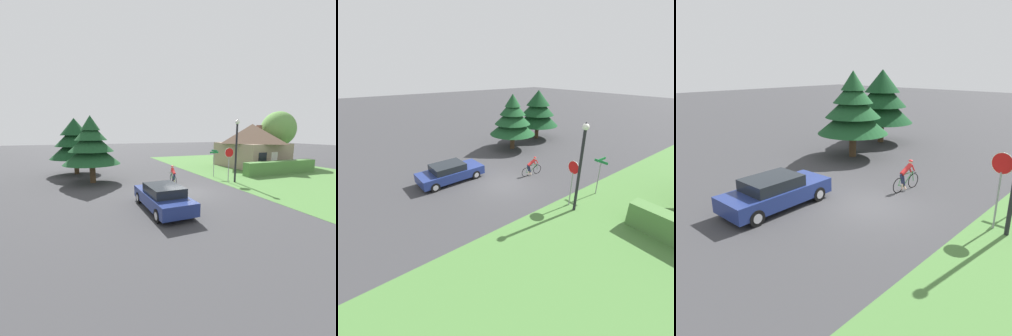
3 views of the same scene
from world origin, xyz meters
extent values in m
plane|color=#38383A|center=(0.00, 0.00, 0.00)|extent=(140.00, 140.00, 0.00)
cube|color=#477538|center=(11.90, 4.00, 0.01)|extent=(16.00, 36.00, 0.01)
cube|color=gray|center=(12.52, 8.09, 1.42)|extent=(6.47, 7.07, 2.84)
pyramid|color=brown|center=(12.52, 8.09, 3.96)|extent=(6.99, 7.63, 2.23)
cube|color=silver|center=(12.72, 4.71, 1.00)|extent=(0.90, 0.11, 2.00)
cube|color=black|center=(11.03, 4.61, 1.56)|extent=(1.10, 0.13, 0.90)
cube|color=brown|center=(14.30, 8.87, 4.58)|extent=(0.53, 0.53, 0.80)
cube|color=#4C7A3D|center=(11.81, 2.99, 0.65)|extent=(8.49, 0.90, 1.29)
cube|color=navy|center=(-2.68, -2.66, 0.58)|extent=(2.02, 4.73, 0.64)
cube|color=black|center=(-2.68, -2.86, 1.13)|extent=(1.72, 2.31, 0.47)
cylinder|color=black|center=(-3.56, -1.10, 0.32)|extent=(0.29, 0.65, 0.64)
cylinder|color=#ADADB2|center=(-3.56, -1.10, 0.32)|extent=(0.29, 0.38, 0.37)
cylinder|color=black|center=(-1.91, -1.04, 0.32)|extent=(0.29, 0.65, 0.64)
cylinder|color=#ADADB2|center=(-1.91, -1.04, 0.32)|extent=(0.29, 0.38, 0.37)
cylinder|color=black|center=(-3.45, -4.27, 0.32)|extent=(0.29, 0.65, 0.64)
cylinder|color=#ADADB2|center=(-3.45, -4.27, 0.32)|extent=(0.29, 0.38, 0.37)
cylinder|color=black|center=(-1.80, -4.21, 0.32)|extent=(0.29, 0.65, 0.64)
cylinder|color=#ADADB2|center=(-1.80, -4.21, 0.32)|extent=(0.29, 0.38, 0.37)
torus|color=black|center=(0.09, 2.18, 0.35)|extent=(0.12, 0.74, 0.74)
torus|color=black|center=(0.21, 3.26, 0.35)|extent=(0.12, 0.74, 0.74)
cylinder|color=#338C3F|center=(0.12, 2.45, 0.52)|extent=(0.06, 0.19, 0.59)
cylinder|color=#338C3F|center=(0.16, 2.85, 0.53)|extent=(0.11, 0.67, 0.63)
cylinder|color=#338C3F|center=(0.16, 2.78, 0.82)|extent=(0.13, 0.80, 0.06)
cylinder|color=#338C3F|center=(0.11, 2.36, 0.29)|extent=(0.08, 0.36, 0.16)
cylinder|color=#338C3F|center=(0.10, 2.28, 0.58)|extent=(0.06, 0.22, 0.47)
cylinder|color=#338C3F|center=(0.21, 3.22, 0.59)|extent=(0.05, 0.13, 0.48)
cylinder|color=black|center=(0.20, 3.17, 0.83)|extent=(0.44, 0.07, 0.02)
ellipsoid|color=black|center=(0.11, 2.38, 0.83)|extent=(0.10, 0.21, 0.05)
cylinder|color=#262D4C|center=(0.12, 2.37, 0.64)|extent=(0.14, 0.27, 0.49)
cylinder|color=#262D4C|center=(0.12, 2.53, 0.56)|extent=(0.14, 0.27, 0.64)
cylinder|color=beige|center=(0.13, 2.45, 0.26)|extent=(0.08, 0.08, 0.30)
cylinder|color=beige|center=(0.18, 2.61, 0.16)|extent=(0.17, 0.08, 0.21)
cylinder|color=red|center=(0.14, 2.68, 1.04)|extent=(0.30, 0.73, 0.53)
cylinder|color=red|center=(0.19, 2.93, 1.01)|extent=(0.10, 0.27, 0.36)
cylinder|color=red|center=(0.19, 3.21, 1.01)|extent=(0.10, 0.27, 0.36)
sphere|color=beige|center=(0.18, 2.97, 1.35)|extent=(0.19, 0.19, 0.19)
ellipsoid|color=red|center=(0.18, 2.97, 1.40)|extent=(0.22, 0.18, 0.12)
cylinder|color=gray|center=(4.62, 1.64, 1.07)|extent=(0.07, 0.07, 2.15)
cylinder|color=red|center=(4.62, 1.64, 2.46)|extent=(0.74, 0.10, 0.74)
cylinder|color=silver|center=(4.62, 1.64, 2.46)|extent=(0.78, 0.09, 0.79)
cylinder|color=black|center=(5.14, 1.45, 2.37)|extent=(0.16, 0.16, 4.75)
sphere|color=white|center=(5.14, 1.45, 4.91)|extent=(0.35, 0.35, 0.35)
cone|color=black|center=(5.14, 1.45, 5.08)|extent=(0.21, 0.21, 0.14)
cylinder|color=gray|center=(4.81, 4.14, 1.10)|extent=(0.06, 0.06, 2.21)
cube|color=#197238|center=(4.81, 4.14, 2.27)|extent=(0.90, 0.03, 0.16)
cube|color=#197238|center=(4.81, 4.14, 2.43)|extent=(0.03, 0.90, 0.16)
cylinder|color=#4C3823|center=(-5.82, 5.55, 0.77)|extent=(0.46, 0.46, 1.54)
cone|color=#194723|center=(-5.82, 5.55, 2.47)|extent=(4.53, 4.53, 1.86)
cone|color=#194723|center=(-5.82, 5.55, 3.38)|extent=(3.53, 3.53, 1.64)
cone|color=#194723|center=(-5.82, 5.55, 4.17)|extent=(2.53, 2.53, 1.41)
cone|color=#194723|center=(-5.82, 5.55, 4.84)|extent=(1.54, 1.54, 1.19)
cylinder|color=#4C3823|center=(-7.12, 10.27, 0.78)|extent=(0.45, 0.45, 1.56)
cone|color=#143D1E|center=(-7.12, 10.27, 2.65)|extent=(4.74, 4.74, 2.18)
cone|color=#143D1E|center=(-7.12, 10.27, 3.71)|extent=(3.69, 3.69, 1.91)
cone|color=#143D1E|center=(-7.12, 10.27, 4.63)|extent=(2.65, 2.65, 1.65)
cylinder|color=#4C3823|center=(17.03, 8.52, 1.36)|extent=(0.25, 0.25, 2.72)
ellipsoid|color=#609347|center=(17.03, 8.52, 4.51)|extent=(4.21, 4.21, 4.42)
camera|label=1|loc=(-6.56, -13.54, 4.08)|focal=24.00mm
camera|label=2|loc=(11.56, -8.35, 7.51)|focal=24.00mm
camera|label=3|loc=(8.08, -9.92, 5.64)|focal=35.00mm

